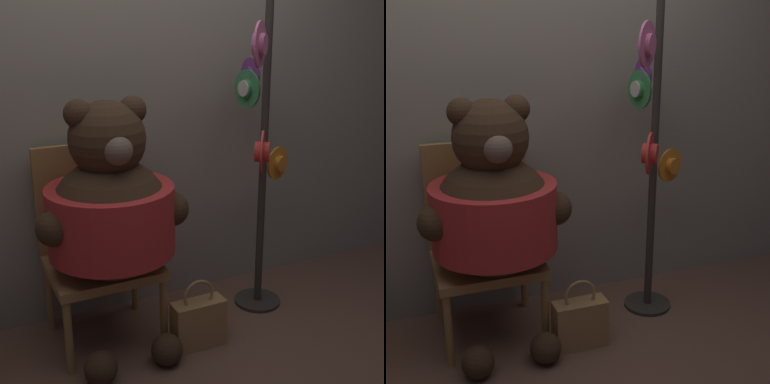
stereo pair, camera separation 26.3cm
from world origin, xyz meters
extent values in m
plane|color=brown|center=(0.00, 0.00, 0.00)|extent=(14.00, 14.00, 0.00)
cube|color=gray|center=(0.00, 0.63, 1.39)|extent=(8.00, 0.10, 2.78)
cylinder|color=#9E703D|center=(-0.52, 0.04, 0.20)|extent=(0.04, 0.04, 0.40)
cylinder|color=#9E703D|center=(-0.02, 0.04, 0.20)|extent=(0.04, 0.04, 0.40)
cylinder|color=#9E703D|center=(-0.52, 0.48, 0.20)|extent=(0.04, 0.04, 0.40)
cylinder|color=#9E703D|center=(-0.02, 0.48, 0.20)|extent=(0.04, 0.04, 0.40)
cube|color=#9E703D|center=(-0.27, 0.26, 0.43)|extent=(0.56, 0.51, 0.05)
cube|color=#9E703D|center=(-0.27, 0.50, 0.75)|extent=(0.56, 0.04, 0.59)
sphere|color=#3D2819|center=(-0.23, 0.18, 0.72)|extent=(0.63, 0.63, 0.63)
cylinder|color=red|center=(-0.23, 0.18, 0.72)|extent=(0.64, 0.64, 0.34)
sphere|color=#3D2819|center=(-0.23, 0.18, 1.13)|extent=(0.38, 0.38, 0.38)
sphere|color=#3D2819|center=(-0.36, 0.18, 1.26)|extent=(0.14, 0.14, 0.14)
sphere|color=#3D2819|center=(-0.10, 0.18, 1.26)|extent=(0.14, 0.14, 0.14)
sphere|color=brown|center=(-0.23, 0.02, 1.11)|extent=(0.14, 0.14, 0.14)
sphere|color=#3D2819|center=(-0.53, 0.11, 0.75)|extent=(0.18, 0.18, 0.18)
sphere|color=#3D2819|center=(0.07, 0.11, 0.75)|extent=(0.18, 0.18, 0.18)
sphere|color=#3D2819|center=(-0.40, -0.10, 0.08)|extent=(0.16, 0.16, 0.16)
sphere|color=#3D2819|center=(-0.06, -0.10, 0.08)|extent=(0.16, 0.16, 0.16)
cylinder|color=#332D28|center=(0.69, 0.23, 0.01)|extent=(0.28, 0.28, 0.02)
cylinder|color=#332D28|center=(0.69, 0.23, 0.89)|extent=(0.04, 0.04, 1.77)
cylinder|color=red|center=(0.60, 0.11, 0.99)|extent=(0.14, 0.19, 0.23)
cylinder|color=red|center=(0.60, 0.11, 0.99)|extent=(0.13, 0.13, 0.11)
cylinder|color=#3D9351|center=(0.67, 0.39, 1.29)|extent=(0.04, 0.22, 0.22)
cylinder|color=#3D9351|center=(0.67, 0.39, 1.29)|extent=(0.07, 0.11, 0.10)
cylinder|color=silver|center=(0.67, 0.38, 1.30)|extent=(0.04, 0.19, 0.19)
cylinder|color=silver|center=(0.67, 0.38, 1.30)|extent=(0.09, 0.10, 0.09)
cylinder|color=orange|center=(0.83, 0.28, 0.86)|extent=(0.19, 0.08, 0.19)
cylinder|color=orange|center=(0.83, 0.28, 0.86)|extent=(0.11, 0.11, 0.09)
cylinder|color=#7A388E|center=(0.69, 0.40, 1.37)|extent=(0.01, 0.19, 0.19)
cylinder|color=#7A388E|center=(0.69, 0.40, 1.37)|extent=(0.05, 0.09, 0.09)
cylinder|color=#D16693|center=(0.55, 0.10, 1.55)|extent=(0.17, 0.17, 0.23)
cylinder|color=#D16693|center=(0.55, 0.10, 1.55)|extent=(0.12, 0.12, 0.11)
cube|color=#A87A47|center=(0.16, -0.03, 0.13)|extent=(0.29, 0.12, 0.26)
torus|color=#A87A47|center=(0.16, -0.03, 0.30)|extent=(0.17, 0.02, 0.17)
camera|label=1|loc=(-0.95, -2.24, 1.68)|focal=50.00mm
camera|label=2|loc=(-0.71, -2.34, 1.68)|focal=50.00mm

